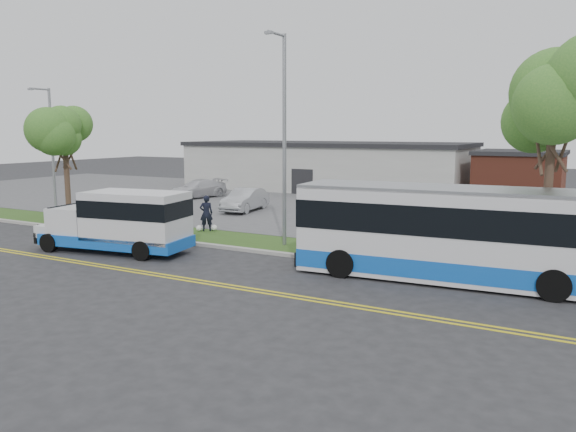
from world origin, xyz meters
The scene contains 19 objects.
ground centered at (0.00, 0.00, 0.00)m, with size 140.00×140.00×0.00m, color #28282B.
lane_line_north centered at (0.00, -3.85, 0.01)m, with size 70.00×0.12×0.01m, color gold.
lane_line_south centered at (0.00, -4.15, 0.01)m, with size 70.00×0.12×0.01m, color gold.
curb centered at (0.00, 1.10, 0.07)m, with size 80.00×0.30×0.15m, color #9E9B93.
verge centered at (0.00, 2.90, 0.05)m, with size 80.00×3.30×0.10m, color #2F4818.
parking_lot centered at (0.00, 17.00, 0.05)m, with size 80.00×25.00×0.10m, color #4C4C4F.
commercial_building centered at (-6.00, 27.00, 2.18)m, with size 25.40×10.40×4.35m.
brick_wing centered at (10.50, 26.00, 1.96)m, with size 6.30×7.30×3.90m.
tree_east centered at (14.00, 3.00, 6.20)m, with size 5.20×5.20×8.33m.
tree_west centered at (-12.00, 3.20, 5.12)m, with size 4.40×4.40×6.91m.
streetlight_near centered at (3.00, 2.73, 5.23)m, with size 0.35×1.53×9.50m.
streetlight_far centered at (-16.00, 5.42, 4.48)m, with size 0.35×1.53×8.00m.
shuttle_bus centered at (-2.69, -1.70, 1.46)m, with size 7.38×3.33×2.74m.
transit_bus centered at (11.65, 0.60, 1.71)m, with size 12.33×3.67×3.37m.
pedestrian centered at (-2.40, 4.00, 1.05)m, with size 0.69×0.46×1.90m, color black.
parked_car_a centered at (-4.72, 11.30, 0.85)m, with size 1.58×4.54×1.49m, color #A9ABB0.
parked_car_b centered at (-12.12, 15.82, 0.81)m, with size 1.99×4.89×1.42m, color silver.
grocery_bag_left centered at (-2.70, 3.75, 0.26)m, with size 0.32×0.32×0.32m, color white.
grocery_bag_right centered at (-2.10, 4.25, 0.26)m, with size 0.32×0.32×0.32m, color white.
Camera 1 is at (15.48, -19.61, 5.36)m, focal length 35.00 mm.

